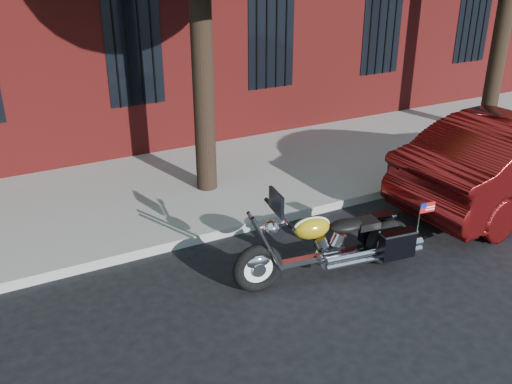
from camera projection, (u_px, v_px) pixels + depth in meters
ground at (259, 280)px, 7.72m from camera, size 120.00×120.00×0.00m
curb at (217, 233)px, 8.80m from camera, size 40.00×0.16×0.15m
sidewalk at (174, 189)px, 10.31m from camera, size 40.00×3.60×0.15m
motorcycle at (335, 245)px, 7.65m from camera, size 2.70×0.99×1.39m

